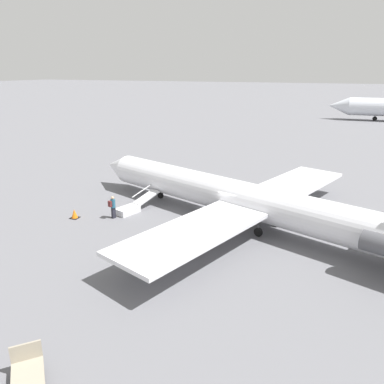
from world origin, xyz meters
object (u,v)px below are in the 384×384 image
(airplane_main, at_px, (249,200))
(passenger, at_px, (113,206))
(boarding_stairs, at_px, (132,208))
(luggage_cart, at_px, (28,378))

(airplane_main, height_order, passenger, airplane_main)
(boarding_stairs, distance_m, passenger, 1.88)
(boarding_stairs, bearing_deg, luggage_cart, -142.13)
(passenger, bearing_deg, luggage_cart, -138.12)
(boarding_stairs, bearing_deg, passenger, 178.46)
(airplane_main, xyz_separation_m, boarding_stairs, (9.18, 0.93, -1.58))
(boarding_stairs, height_order, luggage_cart, boarding_stairs)
(airplane_main, height_order, luggage_cart, airplane_main)
(airplane_main, relative_size, luggage_cart, 12.82)
(airplane_main, distance_m, passenger, 10.16)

